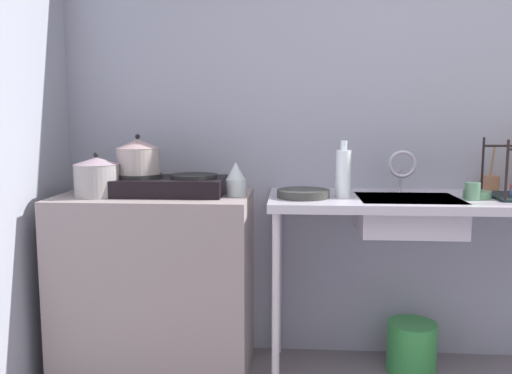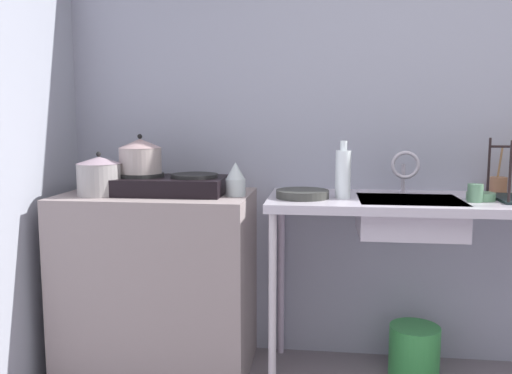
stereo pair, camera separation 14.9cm
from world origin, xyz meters
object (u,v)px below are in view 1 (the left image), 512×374
(stove, at_px, (166,185))
(faucet, at_px, (402,166))
(percolator, at_px, (236,180))
(bucket_on_floor, at_px, (412,347))
(pot_beside_stove, at_px, (97,177))
(sink_basin, at_px, (408,215))
(utensil_jar, at_px, (491,183))
(cup_by_rack, at_px, (472,191))
(pot_on_left_burner, at_px, (138,156))
(small_bowl_on_drainboard, at_px, (477,194))
(bottle_by_sink, at_px, (343,173))
(frying_pan, at_px, (303,194))

(stove, relative_size, faucet, 2.66)
(percolator, height_order, bucket_on_floor, percolator)
(stove, distance_m, pot_beside_stove, 0.33)
(sink_basin, bearing_deg, percolator, 179.70)
(stove, height_order, sink_basin, stove)
(stove, relative_size, utensil_jar, 2.45)
(percolator, relative_size, cup_by_rack, 2.01)
(percolator, height_order, utensil_jar, utensil_jar)
(cup_by_rack, bearing_deg, percolator, 177.39)
(pot_on_left_burner, relative_size, sink_basin, 0.45)
(cup_by_rack, distance_m, small_bowl_on_drainboard, 0.07)
(pot_on_left_burner, relative_size, utensil_jar, 0.91)
(bottle_by_sink, height_order, bucket_on_floor, bottle_by_sink)
(frying_pan, bearing_deg, small_bowl_on_drainboard, 2.12)
(stove, bearing_deg, bottle_by_sink, -2.93)
(stove, distance_m, cup_by_rack, 1.45)
(small_bowl_on_drainboard, height_order, utensil_jar, utensil_jar)
(pot_beside_stove, bearing_deg, utensil_jar, 9.53)
(pot_beside_stove, relative_size, bucket_on_floor, 0.85)
(percolator, xyz_separation_m, utensil_jar, (1.29, 0.27, -0.04))
(stove, relative_size, bucket_on_floor, 2.24)
(faucet, relative_size, bottle_by_sink, 0.80)
(faucet, bearing_deg, frying_pan, -159.31)
(frying_pan, bearing_deg, pot_beside_stove, -177.83)
(percolator, distance_m, bottle_by_sink, 0.51)
(utensil_jar, distance_m, bucket_on_floor, 0.94)
(sink_basin, bearing_deg, faucet, 90.41)
(percolator, xyz_separation_m, bucket_on_floor, (0.89, 0.11, -0.87))
(pot_beside_stove, relative_size, percolator, 1.32)
(sink_basin, bearing_deg, cup_by_rack, -9.38)
(bottle_by_sink, bearing_deg, faucet, 29.09)
(pot_on_left_burner, xyz_separation_m, small_bowl_on_drainboard, (1.62, -0.03, -0.17))
(stove, bearing_deg, small_bowl_on_drainboard, -1.16)
(faucet, bearing_deg, pot_on_left_burner, -174.45)
(pot_on_left_burner, height_order, utensil_jar, pot_on_left_burner)
(sink_basin, distance_m, faucet, 0.27)
(cup_by_rack, xyz_separation_m, bottle_by_sink, (-0.59, 0.04, 0.08))
(pot_on_left_burner, bearing_deg, sink_basin, -1.76)
(pot_on_left_burner, bearing_deg, cup_by_rack, -3.11)
(utensil_jar, relative_size, bucket_on_floor, 0.92)
(frying_pan, distance_m, cup_by_rack, 0.77)
(pot_beside_stove, distance_m, cup_by_rack, 1.76)
(sink_basin, distance_m, bottle_by_sink, 0.37)
(bottle_by_sink, distance_m, utensil_jar, 0.83)
(pot_on_left_burner, relative_size, cup_by_rack, 2.60)
(stove, height_order, utensil_jar, utensil_jar)
(sink_basin, bearing_deg, utensil_jar, 29.73)
(stove, distance_m, faucet, 1.18)
(percolator, bearing_deg, pot_beside_stove, -174.67)
(cup_by_rack, bearing_deg, pot_beside_stove, -179.62)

